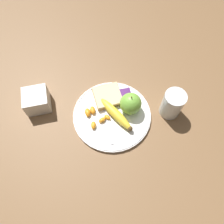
{
  "coord_description": "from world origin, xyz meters",
  "views": [
    {
      "loc": [
        -0.08,
        -0.35,
        0.74
      ],
      "look_at": [
        0.0,
        0.0,
        0.03
      ],
      "focal_mm": 35.0,
      "sensor_mm": 36.0,
      "label": 1
    }
  ],
  "objects_px": {
    "bread_slice": "(107,96)",
    "jam_packet": "(125,94)",
    "juice_glass": "(172,104)",
    "fork": "(107,115)",
    "condiment_caddy": "(37,100)",
    "apple": "(131,104)",
    "plate": "(112,115)",
    "banana": "(116,114)"
  },
  "relations": [
    {
      "from": "juice_glass",
      "to": "banana",
      "type": "xyz_separation_m",
      "value": [
        -0.2,
        0.02,
        -0.02
      ]
    },
    {
      "from": "apple",
      "to": "condiment_caddy",
      "type": "xyz_separation_m",
      "value": [
        -0.33,
        0.1,
        -0.02
      ]
    },
    {
      "from": "bread_slice",
      "to": "fork",
      "type": "distance_m",
      "value": 0.08
    },
    {
      "from": "juice_glass",
      "to": "banana",
      "type": "distance_m",
      "value": 0.21
    },
    {
      "from": "bread_slice",
      "to": "plate",
      "type": "bearing_deg",
      "value": -87.12
    },
    {
      "from": "apple",
      "to": "fork",
      "type": "xyz_separation_m",
      "value": [
        -0.09,
        -0.01,
        -0.04
      ]
    },
    {
      "from": "plate",
      "to": "jam_packet",
      "type": "distance_m",
      "value": 0.1
    },
    {
      "from": "fork",
      "to": "jam_packet",
      "type": "height_order",
      "value": "jam_packet"
    },
    {
      "from": "juice_glass",
      "to": "bread_slice",
      "type": "distance_m",
      "value": 0.24
    },
    {
      "from": "apple",
      "to": "jam_packet",
      "type": "distance_m",
      "value": 0.07
    },
    {
      "from": "juice_glass",
      "to": "jam_packet",
      "type": "bearing_deg",
      "value": 147.33
    },
    {
      "from": "banana",
      "to": "bread_slice",
      "type": "bearing_deg",
      "value": 100.73
    },
    {
      "from": "apple",
      "to": "fork",
      "type": "distance_m",
      "value": 0.1
    },
    {
      "from": "fork",
      "to": "condiment_caddy",
      "type": "relative_size",
      "value": 2.19
    },
    {
      "from": "apple",
      "to": "banana",
      "type": "xyz_separation_m",
      "value": [
        -0.06,
        -0.02,
        -0.02
      ]
    },
    {
      "from": "juice_glass",
      "to": "bread_slice",
      "type": "height_order",
      "value": "juice_glass"
    },
    {
      "from": "fork",
      "to": "condiment_caddy",
      "type": "height_order",
      "value": "condiment_caddy"
    },
    {
      "from": "banana",
      "to": "fork",
      "type": "xyz_separation_m",
      "value": [
        -0.03,
        0.01,
        -0.01
      ]
    },
    {
      "from": "apple",
      "to": "jam_packet",
      "type": "bearing_deg",
      "value": 95.15
    },
    {
      "from": "juice_glass",
      "to": "apple",
      "type": "xyz_separation_m",
      "value": [
        -0.15,
        0.04,
        0.0
      ]
    },
    {
      "from": "condiment_caddy",
      "to": "juice_glass",
      "type": "bearing_deg",
      "value": -15.8
    },
    {
      "from": "juice_glass",
      "to": "banana",
      "type": "relative_size",
      "value": 0.66
    },
    {
      "from": "juice_glass",
      "to": "fork",
      "type": "bearing_deg",
      "value": 173.34
    },
    {
      "from": "apple",
      "to": "condiment_caddy",
      "type": "bearing_deg",
      "value": 163.35
    },
    {
      "from": "condiment_caddy",
      "to": "plate",
      "type": "bearing_deg",
      "value": -22.32
    },
    {
      "from": "plate",
      "to": "fork",
      "type": "distance_m",
      "value": 0.02
    },
    {
      "from": "apple",
      "to": "jam_packet",
      "type": "relative_size",
      "value": 1.84
    },
    {
      "from": "bread_slice",
      "to": "condiment_caddy",
      "type": "xyz_separation_m",
      "value": [
        -0.26,
        0.03,
        0.01
      ]
    },
    {
      "from": "plate",
      "to": "apple",
      "type": "bearing_deg",
      "value": 6.57
    },
    {
      "from": "plate",
      "to": "juice_glass",
      "type": "relative_size",
      "value": 2.66
    },
    {
      "from": "bread_slice",
      "to": "jam_packet",
      "type": "height_order",
      "value": "same"
    },
    {
      "from": "condiment_caddy",
      "to": "fork",
      "type": "bearing_deg",
      "value": -23.85
    },
    {
      "from": "juice_glass",
      "to": "jam_packet",
      "type": "height_order",
      "value": "juice_glass"
    },
    {
      "from": "juice_glass",
      "to": "fork",
      "type": "distance_m",
      "value": 0.24
    },
    {
      "from": "plate",
      "to": "juice_glass",
      "type": "distance_m",
      "value": 0.22
    },
    {
      "from": "banana",
      "to": "jam_packet",
      "type": "height_order",
      "value": "banana"
    },
    {
      "from": "juice_glass",
      "to": "condiment_caddy",
      "type": "bearing_deg",
      "value": 164.2
    },
    {
      "from": "fork",
      "to": "jam_packet",
      "type": "distance_m",
      "value": 0.11
    },
    {
      "from": "fork",
      "to": "plate",
      "type": "bearing_deg",
      "value": -85.07
    },
    {
      "from": "plate",
      "to": "banana",
      "type": "bearing_deg",
      "value": -39.66
    },
    {
      "from": "plate",
      "to": "condiment_caddy",
      "type": "distance_m",
      "value": 0.28
    },
    {
      "from": "apple",
      "to": "condiment_caddy",
      "type": "height_order",
      "value": "apple"
    }
  ]
}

